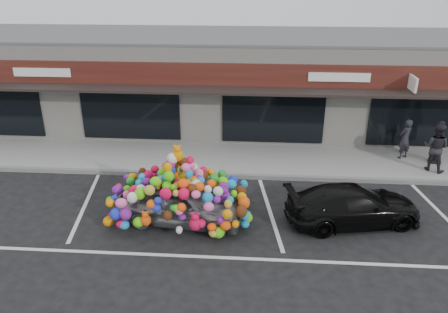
# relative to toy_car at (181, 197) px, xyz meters

# --- Properties ---
(ground) EXTENTS (90.00, 90.00, 0.00)m
(ground) POSITION_rel_toy_car_xyz_m (-0.09, 0.55, -0.82)
(ground) COLOR black
(ground) RESTS_ON ground
(shop_building) EXTENTS (24.00, 7.20, 4.31)m
(shop_building) POSITION_rel_toy_car_xyz_m (-0.09, 8.99, 1.34)
(shop_building) COLOR silver
(shop_building) RESTS_ON ground
(sidewalk) EXTENTS (26.00, 3.00, 0.15)m
(sidewalk) POSITION_rel_toy_car_xyz_m (-0.09, 4.55, -0.74)
(sidewalk) COLOR gray
(sidewalk) RESTS_ON ground
(kerb) EXTENTS (26.00, 0.18, 0.16)m
(kerb) POSITION_rel_toy_car_xyz_m (-0.09, 3.05, -0.74)
(kerb) COLOR slate
(kerb) RESTS_ON ground
(parking_stripe_left) EXTENTS (0.73, 4.37, 0.01)m
(parking_stripe_left) POSITION_rel_toy_car_xyz_m (-3.29, 0.75, -0.82)
(parking_stripe_left) COLOR silver
(parking_stripe_left) RESTS_ON ground
(parking_stripe_mid) EXTENTS (0.73, 4.37, 0.01)m
(parking_stripe_mid) POSITION_rel_toy_car_xyz_m (2.71, 0.75, -0.82)
(parking_stripe_mid) COLOR silver
(parking_stripe_mid) RESTS_ON ground
(parking_stripe_right) EXTENTS (0.73, 4.37, 0.01)m
(parking_stripe_right) POSITION_rel_toy_car_xyz_m (8.11, 0.75, -0.82)
(parking_stripe_right) COLOR silver
(parking_stripe_right) RESTS_ON ground
(lane_line) EXTENTS (14.00, 0.12, 0.01)m
(lane_line) POSITION_rel_toy_car_xyz_m (1.91, -1.75, -0.82)
(lane_line) COLOR silver
(lane_line) RESTS_ON ground
(toy_car) EXTENTS (2.83, 4.34, 2.42)m
(toy_car) POSITION_rel_toy_car_xyz_m (0.00, 0.00, 0.00)
(toy_car) COLOR silver
(toy_car) RESTS_ON ground
(black_sedan) EXTENTS (2.43, 4.28, 1.17)m
(black_sedan) POSITION_rel_toy_car_xyz_m (5.15, 0.30, -0.24)
(black_sedan) COLOR black
(black_sedan) RESTS_ON ground
(pedestrian_a) EXTENTS (0.70, 0.65, 1.60)m
(pedestrian_a) POSITION_rel_toy_car_xyz_m (8.02, 5.03, 0.13)
(pedestrian_a) COLOR #242329
(pedestrian_a) RESTS_ON sidewalk
(pedestrian_b) EXTENTS (1.11, 1.06, 1.81)m
(pedestrian_b) POSITION_rel_toy_car_xyz_m (8.78, 3.95, 0.23)
(pedestrian_b) COLOR black
(pedestrian_b) RESTS_ON sidewalk
(pedestrian_c) EXTENTS (1.04, 0.53, 1.70)m
(pedestrian_c) POSITION_rel_toy_car_xyz_m (9.14, 4.67, 0.18)
(pedestrian_c) COLOR #28242A
(pedestrian_c) RESTS_ON sidewalk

